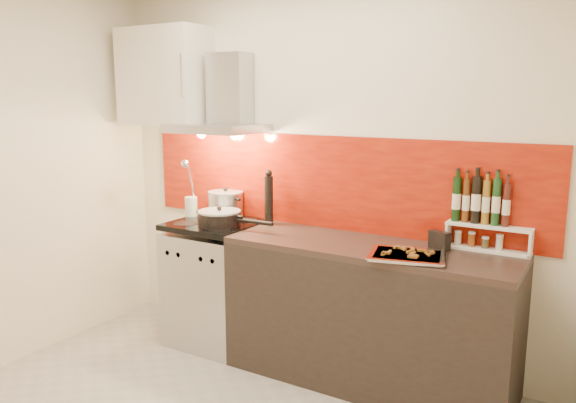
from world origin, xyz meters
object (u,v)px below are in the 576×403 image
Objects in this scene: range_stove at (217,284)px; baking_tray at (407,255)px; pepper_mill at (269,198)px; counter at (368,314)px; stock_pot at (226,204)px; saute_pan at (220,218)px.

baking_tray is (1.49, -0.14, 0.47)m from range_stove.
pepper_mill reaches higher than range_stove.
pepper_mill is at bearing 168.78° from counter.
stock_pot is 1.57m from baking_tray.
range_stove is 1.20m from counter.
counter is 1.37m from stock_pot.
range_stove is 1.86× the size of baking_tray.
counter is 3.68× the size of baking_tray.
saute_pan is 1.20× the size of baking_tray.
counter is at bearing -11.22° from pepper_mill.
range_stove is at bearing -77.53° from stock_pot.
range_stove is 0.60m from stock_pot.
counter is at bearing 4.03° from saute_pan.
stock_pot reaches higher than range_stove.
range_stove is 1.56× the size of saute_pan.
stock_pot is (-0.04, 0.18, 0.57)m from range_stove.
saute_pan is (-1.10, -0.08, 0.51)m from counter.
stock_pot reaches higher than counter.
stock_pot is 0.40m from pepper_mill.
pepper_mill is at bearing -1.34° from stock_pot.
pepper_mill is (-0.85, 0.17, 0.64)m from counter.
saute_pan reaches higher than baking_tray.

